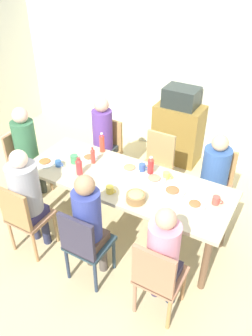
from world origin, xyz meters
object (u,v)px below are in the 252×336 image
(bottle_3, at_px, (102,143))
(cup_1, at_px, (58,163))
(chair_5, at_px, (106,148))
(bottle_0, at_px, (79,167))
(cup_0, at_px, (74,159))
(bottle_2, at_px, (151,166))
(chair_3, at_px, (24,160))
(plate_1, at_px, (154,179))
(side_cabinet, at_px, (178,134))
(chair_2, at_px, (84,243))
(person_3, at_px, (26,146))
(person_5, at_px, (102,135))
(person_1, at_px, (215,171))
(person_2, at_px, (88,221))
(cup_2, at_px, (142,167))
(cup_4, at_px, (110,190))
(bottle_1, at_px, (93,156))
(plate_2, at_px, (130,168))
(plate_5, at_px, (89,158))
(chair_0, at_px, (157,276))
(cup_5, at_px, (167,175))
(dining_table, at_px, (126,185))
(microwave, at_px, (181,97))
(person_0, at_px, (163,254))
(bowl_0, at_px, (136,197))
(plate_3, at_px, (172,191))
(person_6, at_px, (26,193))
(chair_4, at_px, (157,163))
(chair_1, at_px, (215,180))
(plate_4, at_px, (45,162))
(plate_0, at_px, (195,204))
(cup_3, at_px, (216,200))

(bottle_3, bearing_deg, cup_1, -116.63)
(chair_5, bearing_deg, bottle_0, -74.13)
(cup_0, distance_m, bottle_2, 0.90)
(chair_3, xyz_separation_m, plate_1, (1.81, 0.15, 0.26))
(plate_1, distance_m, side_cabinet, 1.71)
(bottle_3, bearing_deg, chair_2, -65.09)
(person_3, height_order, person_5, person_5)
(person_1, relative_size, person_2, 0.93)
(cup_2, height_order, bottle_0, bottle_0)
(cup_4, bearing_deg, bottle_1, 141.22)
(person_5, height_order, plate_2, person_5)
(cup_0, height_order, bottle_1, bottle_1)
(person_3, height_order, bottle_0, person_3)
(plate_5, bearing_deg, person_3, -170.46)
(chair_3, distance_m, bottle_1, 1.10)
(chair_0, xyz_separation_m, cup_5, (-0.40, 1.04, 0.28))
(dining_table, xyz_separation_m, microwave, (-0.11, 1.78, 0.36))
(dining_table, height_order, person_3, person_3)
(person_0, height_order, bottle_2, person_0)
(cup_1, bearing_deg, chair_5, 88.40)
(person_3, xyz_separation_m, bottle_2, (1.63, 0.22, 0.11))
(bowl_0, bearing_deg, chair_2, -116.15)
(chair_0, bearing_deg, plate_3, 106.34)
(person_0, xyz_separation_m, chair_3, (-2.31, 0.71, -0.20))
(chair_0, bearing_deg, chair_5, 133.92)
(person_6, bearing_deg, chair_5, 90.00)
(chair_4, relative_size, side_cabinet, 1.00)
(chair_1, relative_size, microwave, 1.88)
(chair_4, relative_size, person_5, 0.70)
(person_6, distance_m, plate_4, 0.56)
(person_5, relative_size, cup_4, 11.07)
(chair_0, height_order, plate_1, chair_0)
(chair_1, height_order, plate_3, chair_1)
(chair_0, bearing_deg, person_3, 160.14)
(person_1, bearing_deg, side_cabinet, 129.48)
(bottle_2, bearing_deg, chair_5, 148.74)
(chair_3, relative_size, plate_3, 3.51)
(person_1, distance_m, plate_2, 0.99)
(person_0, relative_size, plate_0, 5.64)
(cup_3, bearing_deg, person_2, -140.55)
(person_3, bearing_deg, cup_5, 7.58)
(cup_4, xyz_separation_m, cup_5, (0.40, 0.52, -0.00))
(chair_3, xyz_separation_m, cup_5, (1.91, 0.24, 0.28))
(person_2, relative_size, bottle_3, 4.93)
(chair_0, relative_size, chair_3, 1.00)
(chair_3, height_order, chair_4, same)
(plate_2, relative_size, bottle_0, 1.22)
(person_1, height_order, chair_5, person_1)
(cup_5, bearing_deg, person_5, 157.68)
(person_2, height_order, microwave, person_2)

